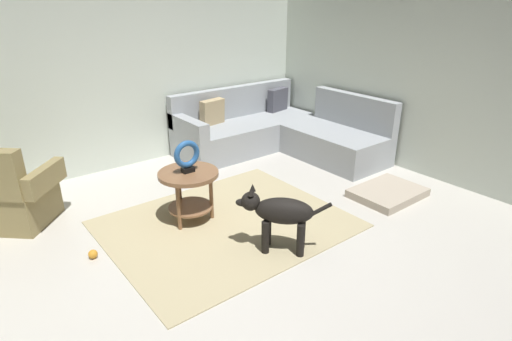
# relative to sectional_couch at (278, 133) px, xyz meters

# --- Properties ---
(ground_plane) EXTENTS (6.00, 6.00, 0.10)m
(ground_plane) POSITION_rel_sectional_couch_xyz_m (-1.99, -2.02, -0.34)
(ground_plane) COLOR beige
(wall_back) EXTENTS (6.00, 0.12, 2.70)m
(wall_back) POSITION_rel_sectional_couch_xyz_m (-1.99, 0.92, 1.06)
(wall_back) COLOR silver
(wall_back) RESTS_ON ground_plane
(wall_right) EXTENTS (0.12, 6.00, 2.70)m
(wall_right) POSITION_rel_sectional_couch_xyz_m (0.95, -2.02, 1.06)
(wall_right) COLOR silver
(wall_right) RESTS_ON ground_plane
(area_rug) EXTENTS (2.30, 1.90, 0.01)m
(area_rug) POSITION_rel_sectional_couch_xyz_m (-1.84, -1.32, -0.28)
(area_rug) COLOR tan
(area_rug) RESTS_ON ground_plane
(sectional_couch) EXTENTS (2.20, 2.25, 0.88)m
(sectional_couch) POSITION_rel_sectional_couch_xyz_m (0.00, 0.00, 0.00)
(sectional_couch) COLOR #9EA3A8
(sectional_couch) RESTS_ON ground_plane
(armchair) EXTENTS (0.99, 0.98, 0.88)m
(armchair) POSITION_rel_sectional_couch_xyz_m (-3.50, -0.02, 0.03)
(armchair) COLOR olive
(armchair) RESTS_ON ground_plane
(side_table) EXTENTS (0.60, 0.60, 0.54)m
(side_table) POSITION_rel_sectional_couch_xyz_m (-2.07, -1.02, 0.13)
(side_table) COLOR brown
(side_table) RESTS_ON ground_plane
(torus_sculpture) EXTENTS (0.28, 0.08, 0.33)m
(torus_sculpture) POSITION_rel_sectional_couch_xyz_m (-2.07, -1.02, 0.42)
(torus_sculpture) COLOR black
(torus_sculpture) RESTS_ON side_table
(dog_bed_mat) EXTENTS (0.80, 0.60, 0.09)m
(dog_bed_mat) POSITION_rel_sectional_couch_xyz_m (-0.01, -1.94, -0.24)
(dog_bed_mat) COLOR #B2A38E
(dog_bed_mat) RESTS_ON ground_plane
(dog) EXTENTS (0.61, 0.66, 0.63)m
(dog) POSITION_rel_sectional_couch_xyz_m (-1.72, -1.99, 0.09)
(dog) COLOR black
(dog) RESTS_ON ground_plane
(dog_toy_ball) EXTENTS (0.08, 0.08, 0.08)m
(dog_toy_ball) POSITION_rel_sectional_couch_xyz_m (-3.10, -1.08, -0.25)
(dog_toy_ball) COLOR orange
(dog_toy_ball) RESTS_ON ground_plane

